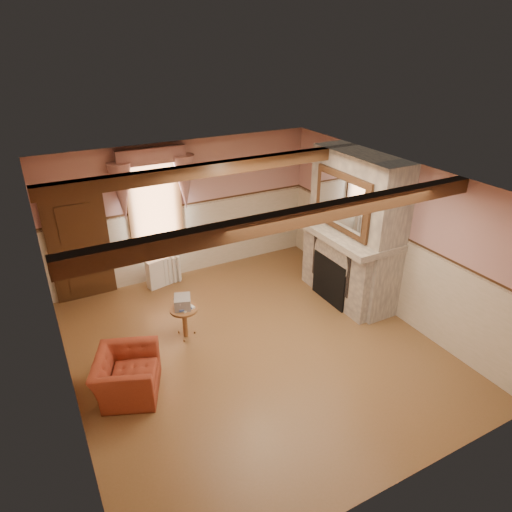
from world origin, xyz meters
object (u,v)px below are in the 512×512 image
armchair (127,375)px  side_table (185,322)px  radiator (163,271)px  oil_lamp (329,213)px  bowl (343,225)px  mantel_clock (322,211)px

armchair → side_table: 1.48m
side_table → radiator: size_ratio=0.79×
oil_lamp → bowl: bearing=-90.0°
side_table → bowl: bowl is taller
side_table → mantel_clock: size_ratio=2.29×
armchair → oil_lamp: 4.65m
armchair → bowl: (4.30, 0.79, 1.15)m
mantel_clock → bowl: bearing=-90.0°
side_table → oil_lamp: oil_lamp is taller
armchair → bowl: 4.52m
side_table → radiator: 1.90m
side_table → mantel_clock: (3.11, 0.59, 1.25)m
radiator → armchair: bearing=-130.2°
radiator → bowl: size_ratio=2.19×
armchair → bowl: size_ratio=2.99×
armchair → side_table: armchair is taller
side_table → oil_lamp: (3.11, 0.36, 1.29)m
bowl → oil_lamp: (0.00, 0.45, 0.10)m
mantel_clock → oil_lamp: 0.24m
bowl → mantel_clock: (0.00, 0.69, 0.06)m
armchair → bowl: bowl is taller
side_table → oil_lamp: bearing=6.5°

